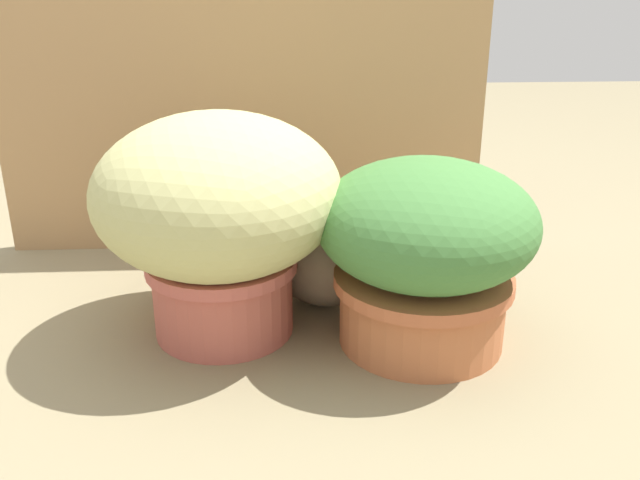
# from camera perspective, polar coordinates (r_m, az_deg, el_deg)

# --- Properties ---
(ground_plane) EXTENTS (6.00, 6.00, 0.00)m
(ground_plane) POSITION_cam_1_polar(r_m,az_deg,el_deg) (1.38, -6.21, -7.64)
(ground_plane) COLOR #847859
(cardboard_backdrop) EXTENTS (1.17, 0.03, 0.86)m
(cardboard_backdrop) POSITION_cam_1_polar(r_m,az_deg,el_deg) (1.69, -6.49, 13.38)
(cardboard_backdrop) COLOR tan
(cardboard_backdrop) RESTS_ON ground
(grass_planter) EXTENTS (0.46, 0.46, 0.43)m
(grass_planter) POSITION_cam_1_polar(r_m,az_deg,el_deg) (1.30, -8.30, 2.36)
(grass_planter) COLOR #BC5C4D
(grass_planter) RESTS_ON ground
(leafy_planter) EXTENTS (0.40, 0.40, 0.35)m
(leafy_planter) POSITION_cam_1_polar(r_m,az_deg,el_deg) (1.28, 8.60, -0.62)
(leafy_planter) COLOR #B8673E
(leafy_planter) RESTS_ON ground
(cat) EXTENTS (0.32, 0.32, 0.32)m
(cat) POSITION_cam_1_polar(r_m,az_deg,el_deg) (1.44, 0.41, -0.90)
(cat) COLOR gray
(cat) RESTS_ON ground
(mushroom_ornament_red) EXTENTS (0.11, 0.11, 0.16)m
(mushroom_ornament_red) POSITION_cam_1_polar(r_m,az_deg,el_deg) (1.29, -8.42, -4.11)
(mushroom_ornament_red) COLOR silver
(mushroom_ornament_red) RESTS_ON ground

